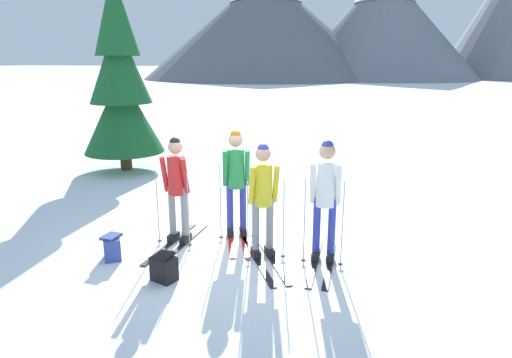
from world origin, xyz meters
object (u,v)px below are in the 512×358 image
(skier_in_white, at_px, (326,194))
(skier_in_green, at_px, (236,179))
(pine_tree_near, at_px, (120,83))
(backpack_on_snow_beside, at_px, (112,247))
(skier_in_yellow, at_px, (263,195))
(skier_in_red, at_px, (177,186))
(backpack_on_snow_front, at_px, (164,268))

(skier_in_white, bearing_deg, skier_in_green, 162.08)
(pine_tree_near, bearing_deg, backpack_on_snow_beside, -58.45)
(skier_in_white, bearing_deg, skier_in_yellow, -171.05)
(skier_in_red, height_order, skier_in_yellow, skier_in_yellow)
(skier_in_red, distance_m, skier_in_green, 0.98)
(skier_in_white, distance_m, backpack_on_snow_beside, 3.30)
(skier_in_white, xyz_separation_m, backpack_on_snow_front, (-1.96, -1.28, -0.87))
(pine_tree_near, bearing_deg, skier_in_yellow, -39.18)
(skier_in_white, height_order, backpack_on_snow_front, skier_in_white)
(skier_in_yellow, distance_m, pine_tree_near, 6.88)
(skier_in_green, distance_m, skier_in_yellow, 0.93)
(skier_in_green, distance_m, skier_in_white, 1.65)
(skier_in_yellow, relative_size, skier_in_white, 0.96)
(backpack_on_snow_front, bearing_deg, pine_tree_near, 127.70)
(backpack_on_snow_front, xyz_separation_m, backpack_on_snow_beside, (-1.09, 0.37, 0.00))
(backpack_on_snow_front, relative_size, backpack_on_snow_beside, 0.95)
(skier_in_green, relative_size, backpack_on_snow_front, 4.82)
(skier_in_yellow, bearing_deg, skier_in_red, 175.91)
(skier_in_red, relative_size, backpack_on_snow_front, 4.72)
(skier_in_white, relative_size, backpack_on_snow_beside, 4.60)
(skier_in_red, distance_m, skier_in_yellow, 1.48)
(skier_in_white, bearing_deg, pine_tree_near, 146.13)
(backpack_on_snow_beside, bearing_deg, skier_in_red, 52.73)
(skier_in_green, xyz_separation_m, backpack_on_snow_front, (-0.40, -1.79, -0.84))
(skier_in_red, bearing_deg, backpack_on_snow_beside, -127.27)
(backpack_on_snow_beside, bearing_deg, pine_tree_near, 121.55)
(skier_in_green, xyz_separation_m, backpack_on_snow_beside, (-1.48, -1.42, -0.84))
(skier_in_green, bearing_deg, pine_tree_near, 141.68)
(pine_tree_near, xyz_separation_m, backpack_on_snow_front, (4.18, -5.41, -2.15))
(backpack_on_snow_front, bearing_deg, skier_in_red, 108.54)
(skier_in_yellow, bearing_deg, pine_tree_near, 140.82)
(skier_in_white, relative_size, backpack_on_snow_front, 4.84)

